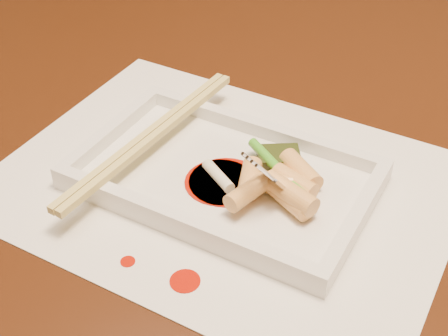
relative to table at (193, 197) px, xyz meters
The scene contains 25 objects.
table is the anchor object (origin of this frame).
placemat 0.14m from the table, 40.48° to the right, with size 0.40×0.30×0.00m, color white.
sauce_splatter_a 0.23m from the table, 59.32° to the right, with size 0.02×0.02×0.00m, color #B51505.
sauce_splatter_b 0.22m from the table, 72.85° to the right, with size 0.01×0.01×0.00m, color #B51505.
plate_base 0.15m from the table, 40.48° to the right, with size 0.26×0.16×0.01m, color white.
plate_rim_far 0.14m from the table, ahead, with size 0.26×0.01×0.01m, color white.
plate_rim_near 0.20m from the table, 61.07° to the right, with size 0.26×0.01×0.01m, color white.
plate_rim_left 0.14m from the table, 125.18° to the right, with size 0.01×0.14×0.01m, color white.
plate_rim_right 0.24m from the table, 18.16° to the right, with size 0.01×0.14×0.01m, color white.
veg_piece 0.17m from the table, 13.06° to the right, with size 0.04×0.03×0.01m, color black.
scallion_white 0.17m from the table, 45.24° to the right, with size 0.01×0.01×0.04m, color #EAEACC.
scallion_green 0.18m from the table, 21.10° to the right, with size 0.01×0.01×0.09m, color #379B19.
chopstick_a 0.14m from the table, 93.96° to the right, with size 0.01×0.25×0.01m, color #DAC76D.
chopstick_b 0.14m from the table, 87.04° to the right, with size 0.01×0.25×0.01m, color #DAC76D.
fork 0.24m from the table, 18.06° to the right, with size 0.09×0.10×0.14m, color silver, non-canonical shape.
sauce_blob_0 0.16m from the table, 40.96° to the right, with size 0.07×0.07×0.00m, color #B51505.
sauce_blob_1 0.16m from the table, 43.77° to the right, with size 0.06×0.06×0.00m, color #B51505.
rice_cake_0 0.19m from the table, 14.94° to the right, with size 0.02×0.02×0.04m, color #F6C972.
rice_cake_1 0.21m from the table, 27.26° to the right, with size 0.02×0.02×0.04m, color #F6C972.
rice_cake_2 0.21m from the table, 27.33° to the right, with size 0.02×0.02×0.05m, color #F6C972.
rice_cake_3 0.20m from the table, 26.32° to the right, with size 0.02×0.02×0.05m, color #F6C972.
rice_cake_4 0.19m from the table, 21.19° to the right, with size 0.02×0.02×0.04m, color #F6C972.
rice_cake_5 0.19m from the table, 38.06° to the right, with size 0.02×0.02×0.05m, color #F6C972.
rice_cake_6 0.17m from the table, 33.14° to the right, with size 0.02×0.02×0.04m, color #F6C972.
rice_cake_7 0.18m from the table, 27.02° to the right, with size 0.02×0.02×0.04m, color #F6C972.
Camera 1 is at (0.29, -0.44, 1.12)m, focal length 50.00 mm.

